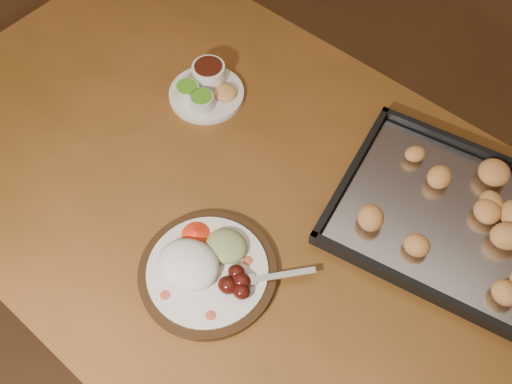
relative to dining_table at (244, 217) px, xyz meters
The scene contains 5 objects.
ground 0.71m from the dining_table, behind, with size 4.00×4.00×0.00m, color brown.
dining_table is the anchor object (origin of this frame).
dinner_plate 0.22m from the dining_table, 82.14° to the right, with size 0.30×0.25×0.06m.
condiment_saucer 0.30m from the dining_table, 137.20° to the left, with size 0.17×0.17×0.06m.
baking_tray 0.44m from the dining_table, 18.93° to the left, with size 0.48×0.36×0.05m.
Camera 1 is at (0.60, -0.47, 1.71)m, focal length 40.00 mm.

